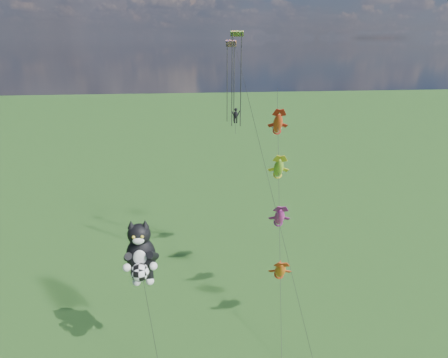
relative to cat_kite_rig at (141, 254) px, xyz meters
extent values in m
plane|color=#133F0F|center=(3.54, 3.28, -9.36)|extent=(300.00, 300.00, 0.00)
cylinder|color=black|center=(0.53, -1.32, -5.54)|extent=(1.11, 2.55, 7.36)
ellipsoid|color=black|center=(0.00, 0.22, -0.31)|extent=(2.62, 2.39, 3.10)
ellipsoid|color=black|center=(0.00, 0.13, 1.53)|extent=(2.07, 1.98, 1.57)
cone|color=black|center=(-0.49, 0.13, 2.35)|extent=(0.70, 0.70, 0.58)
cone|color=black|center=(0.48, 0.13, 2.35)|extent=(0.70, 0.70, 0.58)
ellipsoid|color=white|center=(0.00, -0.51, 1.38)|extent=(0.91, 0.67, 0.56)
ellipsoid|color=white|center=(0.00, -0.51, -0.02)|extent=(1.04, 0.69, 1.28)
sphere|color=gold|center=(-0.29, -0.57, 1.70)|extent=(0.23, 0.23, 0.23)
sphere|color=gold|center=(0.29, -0.57, 1.70)|extent=(0.23, 0.23, 0.23)
sphere|color=white|center=(-0.92, -0.80, -0.55)|extent=(0.58, 0.58, 0.58)
sphere|color=white|center=(0.92, -0.80, -0.55)|extent=(0.58, 0.58, 0.58)
sphere|color=white|center=(-0.49, 0.08, -2.40)|extent=(0.62, 0.62, 0.62)
sphere|color=white|center=(0.48, 0.08, -2.40)|extent=(0.62, 0.62, 0.62)
sphere|color=white|center=(0.00, -1.09, -0.80)|extent=(1.30, 1.30, 1.30)
cylinder|color=black|center=(11.59, 5.97, 0.30)|extent=(2.46, 15.65, 19.04)
ellipsoid|color=orange|center=(11.06, 2.53, -3.88)|extent=(1.25, 2.50, 2.62)
ellipsoid|color=#D83399|center=(11.51, 5.45, -0.33)|extent=(1.25, 2.50, 2.62)
ellipsoid|color=green|center=(11.96, 8.37, 3.22)|extent=(1.25, 2.50, 2.62)
ellipsoid|color=orange|center=(12.41, 11.28, 6.77)|extent=(1.25, 2.50, 2.62)
cylinder|color=black|center=(10.43, 5.50, 3.06)|extent=(4.71, 16.45, 24.56)
cube|color=#0D974A|center=(8.23, 10.55, 14.87)|extent=(1.20, 0.63, 0.49)
cylinder|color=black|center=(7.83, 10.55, 10.75)|extent=(0.08, 0.08, 8.24)
cylinder|color=black|center=(8.63, 10.55, 10.75)|extent=(0.08, 0.08, 8.24)
cube|color=#292DBC|center=(8.10, 13.71, 14.03)|extent=(1.04, 0.72, 0.64)
cylinder|color=black|center=(7.76, 13.71, 10.19)|extent=(0.08, 0.08, 7.67)
cylinder|color=black|center=(8.43, 13.71, 10.19)|extent=(0.08, 0.08, 7.67)
camera|label=1|loc=(3.58, -23.67, 14.50)|focal=30.00mm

